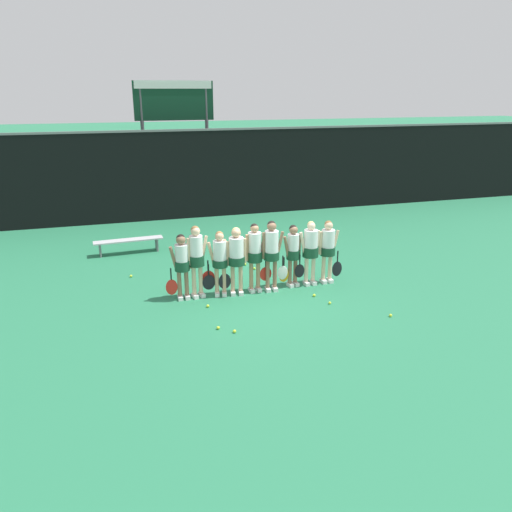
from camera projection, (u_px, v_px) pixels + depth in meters
ground_plane at (257, 291)px, 12.51m from camera, size 140.00×140.00×0.00m
fence_windscreen at (198, 174)px, 19.13m from camera, size 60.00×0.08×3.40m
scoreboard at (174, 113)px, 19.69m from camera, size 3.12×0.15×5.12m
bench_courtside at (128, 241)px, 15.25m from camera, size 2.09×0.49×0.44m
player_0 at (182, 261)px, 11.74m from camera, size 0.64×0.36×1.61m
player_1 at (197, 255)px, 11.82m from camera, size 0.66×0.37×1.78m
player_2 at (220, 258)px, 11.94m from camera, size 0.66×0.37×1.62m
player_3 at (236, 255)px, 11.98m from camera, size 0.69×0.41×1.70m
player_4 at (255, 252)px, 12.16m from camera, size 0.67×0.38×1.74m
player_5 at (272, 249)px, 12.18m from camera, size 0.65×0.39×1.80m
player_6 at (293, 251)px, 12.53m from camera, size 0.60×0.34×1.61m
player_7 at (310, 248)px, 12.61m from camera, size 0.67×0.41×1.68m
player_8 at (328, 246)px, 12.76m from camera, size 0.67×0.39×1.66m
tennis_ball_0 at (314, 295)px, 12.14m from camera, size 0.07×0.07×0.07m
tennis_ball_1 at (208, 306)px, 11.54m from camera, size 0.07×0.07×0.07m
tennis_ball_2 at (218, 328)px, 10.49m from camera, size 0.07×0.07×0.07m
tennis_ball_3 at (212, 280)px, 13.12m from camera, size 0.07×0.07×0.07m
tennis_ball_4 at (245, 264)px, 14.29m from camera, size 0.07×0.07×0.07m
tennis_ball_5 at (391, 315)px, 11.06m from camera, size 0.07×0.07×0.07m
tennis_ball_6 at (330, 303)px, 11.71m from camera, size 0.06×0.06×0.06m
tennis_ball_7 at (131, 276)px, 13.39m from camera, size 0.07×0.07×0.07m
tennis_ball_8 at (254, 268)px, 13.97m from camera, size 0.07×0.07×0.07m
tennis_ball_9 at (234, 331)px, 10.33m from camera, size 0.07×0.07×0.07m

